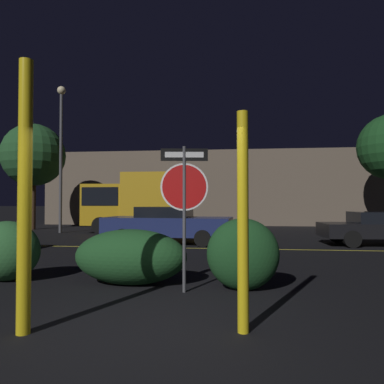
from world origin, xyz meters
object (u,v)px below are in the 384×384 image
at_px(yellow_pole_left, 25,196).
at_px(delivery_truck, 138,201).
at_px(hedge_bush_2, 131,257).
at_px(yellow_pole_right, 243,221).
at_px(street_lamp, 61,141).
at_px(passing_car_3, 379,228).
at_px(hedge_bush_1, 7,251).
at_px(stop_sign, 184,189).
at_px(passing_car_2, 168,224).
at_px(tree_0, 33,155).
at_px(hedge_bush_3, 243,254).

distance_m(yellow_pole_left, delivery_truck, 14.95).
bearing_deg(hedge_bush_2, yellow_pole_right, -48.84).
bearing_deg(street_lamp, passing_car_3, -15.16).
relative_size(hedge_bush_1, delivery_truck, 0.24).
bearing_deg(stop_sign, passing_car_2, 95.14).
distance_m(hedge_bush_1, street_lamp, 12.75).
bearing_deg(tree_0, passing_car_3, -19.26).
bearing_deg(hedge_bush_3, passing_car_3, 56.36).
height_order(hedge_bush_1, passing_car_2, passing_car_2).
bearing_deg(hedge_bush_2, street_lamp, 121.80).
bearing_deg(passing_car_3, street_lamp, -108.42).
xyz_separation_m(yellow_pole_right, hedge_bush_1, (-4.69, 2.45, -0.75)).
distance_m(yellow_pole_left, hedge_bush_1, 3.64).
bearing_deg(hedge_bush_3, tree_0, 131.12).
bearing_deg(stop_sign, hedge_bush_3, 7.33).
xyz_separation_m(yellow_pole_right, tree_0, (-11.78, 15.73, 2.94)).
bearing_deg(street_lamp, yellow_pole_right, -56.38).
relative_size(delivery_truck, street_lamp, 0.72).
distance_m(hedge_bush_1, passing_car_2, 7.41).
bearing_deg(stop_sign, tree_0, 120.46).
relative_size(yellow_pole_right, passing_car_3, 0.62).
bearing_deg(street_lamp, delivery_truck, 10.01).
height_order(stop_sign, delivery_truck, delivery_truck).
height_order(hedge_bush_3, tree_0, tree_0).
bearing_deg(hedge_bush_1, tree_0, 118.11).
xyz_separation_m(hedge_bush_2, passing_car_3, (7.22, 7.42, 0.11)).
distance_m(street_lamp, tree_0, 3.41).
xyz_separation_m(hedge_bush_1, passing_car_3, (9.80, 7.38, 0.03)).
relative_size(yellow_pole_left, tree_0, 0.54).
xyz_separation_m(stop_sign, passing_car_3, (6.11, 7.90, -1.18)).
distance_m(yellow_pole_left, tree_0, 18.70).
height_order(street_lamp, tree_0, street_lamp).
bearing_deg(stop_sign, passing_car_3, 44.77).
xyz_separation_m(passing_car_2, tree_0, (-9.06, 6.14, 3.57)).
bearing_deg(yellow_pole_left, street_lamp, 114.72).
height_order(hedge_bush_3, delivery_truck, delivery_truck).
distance_m(delivery_truck, tree_0, 7.25).
relative_size(yellow_pole_left, delivery_truck, 0.61).
relative_size(stop_sign, delivery_truck, 0.47).
bearing_deg(delivery_truck, tree_0, 77.88).
height_order(stop_sign, yellow_pole_left, yellow_pole_left).
bearing_deg(yellow_pole_right, stop_sign, 117.39).
relative_size(hedge_bush_2, delivery_truck, 0.40).
height_order(yellow_pole_right, hedge_bush_2, yellow_pole_right).
bearing_deg(tree_0, hedge_bush_3, -48.88).
distance_m(stop_sign, passing_car_2, 7.93).
distance_m(yellow_pole_right, hedge_bush_3, 2.31).
distance_m(hedge_bush_1, passing_car_3, 12.27).
height_order(hedge_bush_2, tree_0, tree_0).
relative_size(hedge_bush_3, tree_0, 0.21).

